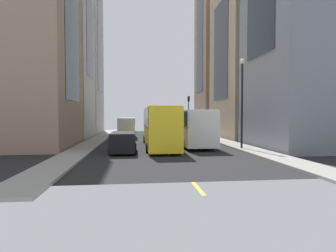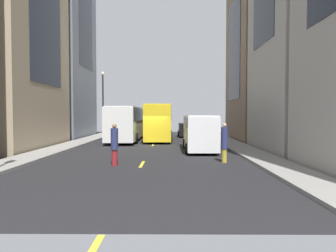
% 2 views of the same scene
% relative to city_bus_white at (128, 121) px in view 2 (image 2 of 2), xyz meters
% --- Properties ---
extents(ground_plane, '(39.89, 39.89, 0.00)m').
position_rel_city_bus_white_xyz_m(ground_plane, '(2.86, -4.48, -2.01)').
color(ground_plane, black).
extents(sidewalk_west, '(2.06, 44.00, 0.15)m').
position_rel_city_bus_white_xyz_m(sidewalk_west, '(-4.06, -4.48, -1.93)').
color(sidewalk_west, gray).
rests_on(sidewalk_west, ground).
extents(sidewalk_east, '(2.06, 44.00, 0.15)m').
position_rel_city_bus_white_xyz_m(sidewalk_east, '(9.77, -4.48, -1.93)').
color(sidewalk_east, gray).
rests_on(sidewalk_east, ground).
extents(lane_stripe_1, '(0.16, 2.00, 0.01)m').
position_rel_city_bus_white_xyz_m(lane_stripe_1, '(2.86, -14.98, -2.00)').
color(lane_stripe_1, yellow).
rests_on(lane_stripe_1, ground).
extents(lane_stripe_2, '(0.16, 2.00, 0.01)m').
position_rel_city_bus_white_xyz_m(lane_stripe_2, '(2.86, -4.48, -2.00)').
color(lane_stripe_2, yellow).
rests_on(lane_stripe_2, ground).
extents(lane_stripe_3, '(0.16, 2.00, 0.01)m').
position_rel_city_bus_white_xyz_m(lane_stripe_3, '(2.86, 6.02, -2.00)').
color(lane_stripe_3, yellow).
rests_on(lane_stripe_3, ground).
extents(lane_stripe_4, '(0.16, 2.00, 0.01)m').
position_rel_city_bus_white_xyz_m(lane_stripe_4, '(2.86, 16.52, -2.00)').
color(lane_stripe_4, yellow).
rests_on(lane_stripe_4, ground).
extents(building_east_2, '(9.78, 9.77, 18.75)m').
position_rel_city_bus_white_xyz_m(building_east_2, '(15.84, 0.95, 7.37)').
color(building_east_2, '#937760').
rests_on(building_east_2, ground).
extents(city_bus_white, '(2.80, 11.83, 3.35)m').
position_rel_city_bus_white_xyz_m(city_bus_white, '(0.00, 0.00, 0.00)').
color(city_bus_white, silver).
rests_on(city_bus_white, ground).
extents(streetcar_yellow, '(2.70, 12.50, 3.59)m').
position_rel_city_bus_white_xyz_m(streetcar_yellow, '(3.20, 1.77, 0.12)').
color(streetcar_yellow, yellow).
rests_on(streetcar_yellow, ground).
extents(delivery_van_white, '(2.25, 6.11, 2.58)m').
position_rel_city_bus_white_xyz_m(delivery_van_white, '(6.48, -8.90, -0.49)').
color(delivery_van_white, white).
rests_on(delivery_van_white, ground).
extents(car_black_0, '(2.03, 4.45, 1.58)m').
position_rel_city_bus_white_xyz_m(car_black_0, '(6.29, 5.36, -1.08)').
color(car_black_0, black).
rests_on(car_black_0, ground).
extents(pedestrian_crossing_near, '(0.37, 0.37, 2.16)m').
position_rel_city_bus_white_xyz_m(pedestrian_crossing_near, '(7.32, -14.34, -0.87)').
color(pedestrian_crossing_near, gold).
rests_on(pedestrian_crossing_near, ground).
extents(pedestrian_walking_far, '(0.38, 0.38, 2.17)m').
position_rel_city_bus_white_xyz_m(pedestrian_walking_far, '(1.49, -15.44, -0.86)').
color(pedestrian_walking_far, maroon).
rests_on(pedestrian_walking_far, ground).
extents(streetlamp_near, '(0.44, 0.44, 7.47)m').
position_rel_city_bus_white_xyz_m(streetlamp_near, '(-3.53, 4.68, 2.68)').
color(streetlamp_near, black).
rests_on(streetlamp_near, ground).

